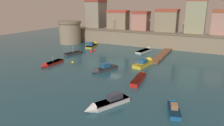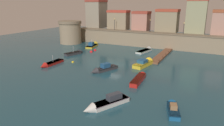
{
  "view_description": "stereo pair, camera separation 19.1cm",
  "coord_description": "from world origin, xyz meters",
  "px_view_note": "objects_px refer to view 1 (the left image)",
  "views": [
    {
      "loc": [
        17.7,
        -36.12,
        11.95
      ],
      "look_at": [
        0.0,
        -0.88,
        0.59
      ],
      "focal_mm": 33.22,
      "sensor_mm": 36.0,
      "label": 1
    },
    {
      "loc": [
        17.87,
        -36.03,
        11.95
      ],
      "look_at": [
        0.0,
        -0.88,
        0.59
      ],
      "focal_mm": 33.22,
      "sensor_mm": 36.0,
      "label": 2
    }
  ],
  "objects_px": {
    "moored_boat_7": "(75,53)",
    "mooring_buoy_0": "(91,52)",
    "moored_boat_3": "(106,104)",
    "moored_boat_6": "(146,50)",
    "mooring_buoy_1": "(95,51)",
    "fortress_tower": "(70,32)",
    "moored_boat_2": "(173,107)",
    "moored_boat_0": "(93,45)",
    "moored_boat_4": "(145,63)",
    "quay_lamp_1": "(150,24)",
    "moored_boat_1": "(103,69)",
    "mooring_buoy_2": "(73,62)",
    "quay_lamp_2": "(183,26)",
    "moored_boat_5": "(140,78)",
    "quay_lamp_0": "(114,22)",
    "moored_boat_8": "(50,64)"
  },
  "relations": [
    {
      "from": "moored_boat_1",
      "to": "moored_boat_4",
      "type": "distance_m",
      "value": 9.27
    },
    {
      "from": "quay_lamp_0",
      "to": "mooring_buoy_0",
      "type": "bearing_deg",
      "value": -89.99
    },
    {
      "from": "moored_boat_5",
      "to": "mooring_buoy_1",
      "type": "xyz_separation_m",
      "value": [
        -17.91,
        15.57,
        -0.4
      ]
    },
    {
      "from": "moored_boat_5",
      "to": "quay_lamp_2",
      "type": "bearing_deg",
      "value": -8.82
    },
    {
      "from": "quay_lamp_2",
      "to": "moored_boat_6",
      "type": "bearing_deg",
      "value": -143.04
    },
    {
      "from": "moored_boat_2",
      "to": "mooring_buoy_1",
      "type": "bearing_deg",
      "value": 30.06
    },
    {
      "from": "quay_lamp_1",
      "to": "moored_boat_4",
      "type": "distance_m",
      "value": 19.73
    },
    {
      "from": "moored_boat_6",
      "to": "moored_boat_8",
      "type": "relative_size",
      "value": 1.17
    },
    {
      "from": "moored_boat_5",
      "to": "fortress_tower",
      "type": "bearing_deg",
      "value": 50.95
    },
    {
      "from": "moored_boat_2",
      "to": "moored_boat_3",
      "type": "xyz_separation_m",
      "value": [
        -7.42,
        -2.82,
        0.06
      ]
    },
    {
      "from": "moored_boat_0",
      "to": "mooring_buoy_0",
      "type": "distance_m",
      "value": 7.9
    },
    {
      "from": "quay_lamp_0",
      "to": "mooring_buoy_0",
      "type": "xyz_separation_m",
      "value": [
        0.0,
        -13.38,
        -6.47
      ]
    },
    {
      "from": "moored_boat_4",
      "to": "mooring_buoy_0",
      "type": "relative_size",
      "value": 8.7
    },
    {
      "from": "moored_boat_3",
      "to": "moored_boat_6",
      "type": "bearing_deg",
      "value": -144.16
    },
    {
      "from": "moored_boat_5",
      "to": "quay_lamp_0",
      "type": "bearing_deg",
      "value": 29.59
    },
    {
      "from": "moored_boat_4",
      "to": "fortress_tower",
      "type": "bearing_deg",
      "value": 75.79
    },
    {
      "from": "moored_boat_1",
      "to": "moored_boat_8",
      "type": "height_order",
      "value": "moored_boat_8"
    },
    {
      "from": "quay_lamp_2",
      "to": "moored_boat_2",
      "type": "relative_size",
      "value": 0.65
    },
    {
      "from": "quay_lamp_2",
      "to": "moored_boat_7",
      "type": "height_order",
      "value": "quay_lamp_2"
    },
    {
      "from": "quay_lamp_0",
      "to": "moored_boat_3",
      "type": "distance_m",
      "value": 41.43
    },
    {
      "from": "moored_boat_2",
      "to": "moored_boat_5",
      "type": "distance_m",
      "value": 10.07
    },
    {
      "from": "moored_boat_0",
      "to": "moored_boat_4",
      "type": "xyz_separation_m",
      "value": [
        19.58,
        -11.75,
        0.13
      ]
    },
    {
      "from": "mooring_buoy_0",
      "to": "moored_boat_4",
      "type": "bearing_deg",
      "value": -16.7
    },
    {
      "from": "fortress_tower",
      "to": "moored_boat_8",
      "type": "xyz_separation_m",
      "value": [
        11.31,
        -21.36,
        -3.2
      ]
    },
    {
      "from": "mooring_buoy_1",
      "to": "fortress_tower",
      "type": "bearing_deg",
      "value": 155.25
    },
    {
      "from": "quay_lamp_1",
      "to": "moored_boat_8",
      "type": "height_order",
      "value": "quay_lamp_1"
    },
    {
      "from": "moored_boat_1",
      "to": "mooring_buoy_2",
      "type": "distance_m",
      "value": 8.87
    },
    {
      "from": "quay_lamp_2",
      "to": "moored_boat_8",
      "type": "height_order",
      "value": "quay_lamp_2"
    },
    {
      "from": "quay_lamp_0",
      "to": "moored_boat_7",
      "type": "xyz_separation_m",
      "value": [
        -2.25,
        -16.87,
        -6.16
      ]
    },
    {
      "from": "fortress_tower",
      "to": "mooring_buoy_1",
      "type": "bearing_deg",
      "value": -24.75
    },
    {
      "from": "quay_lamp_0",
      "to": "moored_boat_5",
      "type": "distance_m",
      "value": 32.85
    },
    {
      "from": "quay_lamp_1",
      "to": "moored_boat_1",
      "type": "distance_m",
      "value": 26.18
    },
    {
      "from": "moored_boat_7",
      "to": "mooring_buoy_0",
      "type": "distance_m",
      "value": 4.17
    },
    {
      "from": "quay_lamp_1",
      "to": "mooring_buoy_1",
      "type": "bearing_deg",
      "value": -134.51
    },
    {
      "from": "fortress_tower",
      "to": "moored_boat_2",
      "type": "xyz_separation_m",
      "value": [
        36.92,
        -28.73,
        -3.14
      ]
    },
    {
      "from": "quay_lamp_0",
      "to": "mooring_buoy_2",
      "type": "relative_size",
      "value": 6.39
    },
    {
      "from": "moored_boat_6",
      "to": "quay_lamp_2",
      "type": "bearing_deg",
      "value": -42.06
    },
    {
      "from": "moored_boat_5",
      "to": "moored_boat_6",
      "type": "xyz_separation_m",
      "value": [
        -5.61,
        20.96,
        -0.13
      ]
    },
    {
      "from": "moored_boat_6",
      "to": "moored_boat_7",
      "type": "height_order",
      "value": "moored_boat_7"
    },
    {
      "from": "moored_boat_7",
      "to": "mooring_buoy_2",
      "type": "bearing_deg",
      "value": -130.85
    },
    {
      "from": "moored_boat_4",
      "to": "moored_boat_6",
      "type": "relative_size",
      "value": 0.98
    },
    {
      "from": "fortress_tower",
      "to": "moored_boat_5",
      "type": "bearing_deg",
      "value": -35.11
    },
    {
      "from": "moored_boat_5",
      "to": "mooring_buoy_2",
      "type": "height_order",
      "value": "moored_boat_5"
    },
    {
      "from": "moored_boat_1",
      "to": "quay_lamp_1",
      "type": "bearing_deg",
      "value": -160.45
    },
    {
      "from": "moored_boat_6",
      "to": "mooring_buoy_1",
      "type": "height_order",
      "value": "moored_boat_6"
    },
    {
      "from": "quay_lamp_1",
      "to": "mooring_buoy_2",
      "type": "distance_m",
      "value": 25.84
    },
    {
      "from": "moored_boat_4",
      "to": "moored_boat_6",
      "type": "bearing_deg",
      "value": 26.4
    },
    {
      "from": "quay_lamp_0",
      "to": "moored_boat_8",
      "type": "distance_m",
      "value": 27.75
    },
    {
      "from": "quay_lamp_1",
      "to": "moored_boat_1",
      "type": "height_order",
      "value": "quay_lamp_1"
    },
    {
      "from": "fortress_tower",
      "to": "moored_boat_3",
      "type": "bearing_deg",
      "value": -46.92
    }
  ]
}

